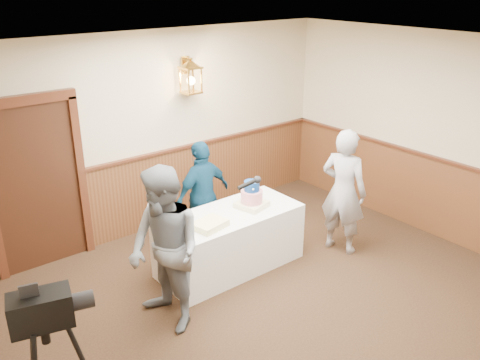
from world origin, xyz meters
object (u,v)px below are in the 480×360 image
object	(u,v)px
baker	(343,192)
assistant_p	(203,195)
sheet_cake_yellow	(210,224)
interviewer	(165,251)
display_table	(230,240)
sheet_cake_green	(173,223)
tiered_cake	(252,197)

from	to	relation	value
baker	assistant_p	xyz separation A→B (m)	(-1.36, 1.23, -0.10)
sheet_cake_yellow	interviewer	world-z (taller)	interviewer
display_table	interviewer	size ratio (longest dim) A/B	1.02
sheet_cake_yellow	assistant_p	xyz separation A→B (m)	(0.48, 0.83, -0.04)
sheet_cake_green	baker	size ratio (longest dim) A/B	0.17
baker	sheet_cake_green	bearing A→B (deg)	55.49
display_table	assistant_p	distance (m)	0.77
tiered_cake	sheet_cake_green	world-z (taller)	tiered_cake
sheet_cake_yellow	sheet_cake_green	bearing A→B (deg)	136.10
sheet_cake_green	interviewer	world-z (taller)	interviewer
tiered_cake	sheet_cake_green	size ratio (longest dim) A/B	1.41
sheet_cake_yellow	baker	xyz separation A→B (m)	(1.84, -0.41, 0.05)
display_table	sheet_cake_green	world-z (taller)	sheet_cake_green
display_table	assistant_p	world-z (taller)	assistant_p
sheet_cake_yellow	assistant_p	distance (m)	0.95
display_table	interviewer	world-z (taller)	interviewer
baker	assistant_p	world-z (taller)	baker
sheet_cake_yellow	sheet_cake_green	size ratio (longest dim) A/B	1.29
display_table	sheet_cake_yellow	xyz separation A→B (m)	(-0.41, -0.16, 0.41)
display_table	tiered_cake	bearing A→B (deg)	-5.39
sheet_cake_yellow	baker	size ratio (longest dim) A/B	0.22
tiered_cake	interviewer	bearing A→B (deg)	-163.09
interviewer	assistant_p	distance (m)	1.72
tiered_cake	assistant_p	size ratio (longest dim) A/B	0.28
display_table	sheet_cake_yellow	distance (m)	0.60
tiered_cake	assistant_p	xyz separation A→B (m)	(-0.25, 0.70, -0.14)
tiered_cake	display_table	bearing A→B (deg)	174.61
tiered_cake	sheet_cake_green	xyz separation A→B (m)	(-1.04, 0.17, -0.10)
display_table	baker	distance (m)	1.60
baker	assistant_p	bearing A→B (deg)	31.51
sheet_cake_green	assistant_p	bearing A→B (deg)	33.77
tiered_cake	assistant_p	distance (m)	0.76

